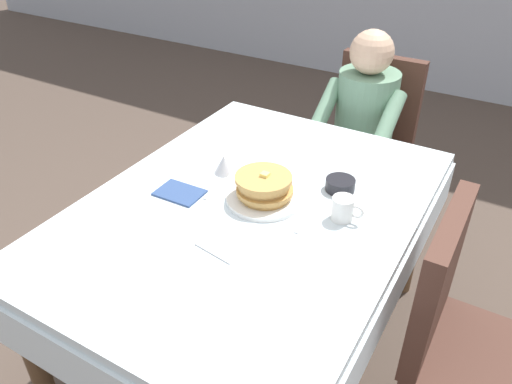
# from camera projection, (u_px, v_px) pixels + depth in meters

# --- Properties ---
(ground_plane) EXTENTS (14.00, 14.00, 0.00)m
(ground_plane) POSITION_uv_depth(u_px,v_px,m) (251.00, 343.00, 2.20)
(ground_plane) COLOR brown
(dining_table_main) EXTENTS (1.12, 1.52, 0.74)m
(dining_table_main) POSITION_uv_depth(u_px,v_px,m) (250.00, 225.00, 1.84)
(dining_table_main) COLOR silver
(dining_table_main) RESTS_ON ground
(chair_diner) EXTENTS (0.44, 0.45, 0.93)m
(chair_diner) POSITION_uv_depth(u_px,v_px,m) (369.00, 133.00, 2.73)
(chair_diner) COLOR #4C2D23
(chair_diner) RESTS_ON ground
(diner_person) EXTENTS (0.40, 0.43, 1.12)m
(diner_person) POSITION_uv_depth(u_px,v_px,m) (362.00, 121.00, 2.54)
(diner_person) COLOR gray
(diner_person) RESTS_ON ground
(chair_right_side) EXTENTS (0.45, 0.44, 0.93)m
(chair_right_side) POSITION_uv_depth(u_px,v_px,m) (460.00, 330.00, 1.58)
(chair_right_side) COLOR #4C2D23
(chair_right_side) RESTS_ON ground
(plate_breakfast) EXTENTS (0.28, 0.28, 0.02)m
(plate_breakfast) POSITION_uv_depth(u_px,v_px,m) (265.00, 198.00, 1.81)
(plate_breakfast) COLOR white
(plate_breakfast) RESTS_ON dining_table_main
(breakfast_stack) EXTENTS (0.21, 0.21, 0.10)m
(breakfast_stack) POSITION_uv_depth(u_px,v_px,m) (264.00, 186.00, 1.78)
(breakfast_stack) COLOR tan
(breakfast_stack) RESTS_ON plate_breakfast
(cup_coffee) EXTENTS (0.11, 0.08, 0.08)m
(cup_coffee) POSITION_uv_depth(u_px,v_px,m) (343.00, 209.00, 1.70)
(cup_coffee) COLOR white
(cup_coffee) RESTS_ON dining_table_main
(bowl_butter) EXTENTS (0.11, 0.11, 0.04)m
(bowl_butter) POSITION_uv_depth(u_px,v_px,m) (340.00, 185.00, 1.86)
(bowl_butter) COLOR black
(bowl_butter) RESTS_ON dining_table_main
(syrup_pitcher) EXTENTS (0.08, 0.08, 0.07)m
(syrup_pitcher) POSITION_uv_depth(u_px,v_px,m) (224.00, 164.00, 1.95)
(syrup_pitcher) COLOR silver
(syrup_pitcher) RESTS_ON dining_table_main
(fork_left_of_plate) EXTENTS (0.02, 0.18, 0.00)m
(fork_left_of_plate) POSITION_uv_depth(u_px,v_px,m) (218.00, 187.00, 1.88)
(fork_left_of_plate) COLOR silver
(fork_left_of_plate) RESTS_ON dining_table_main
(knife_right_of_plate) EXTENTS (0.02, 0.20, 0.00)m
(knife_right_of_plate) POSITION_uv_depth(u_px,v_px,m) (310.00, 218.00, 1.72)
(knife_right_of_plate) COLOR silver
(knife_right_of_plate) RESTS_ON dining_table_main
(spoon_near_edge) EXTENTS (0.15, 0.04, 0.00)m
(spoon_near_edge) POSITION_uv_depth(u_px,v_px,m) (213.00, 253.00, 1.57)
(spoon_near_edge) COLOR silver
(spoon_near_edge) RESTS_ON dining_table_main
(napkin_folded) EXTENTS (0.17, 0.12, 0.01)m
(napkin_folded) POSITION_uv_depth(u_px,v_px,m) (180.00, 193.00, 1.85)
(napkin_folded) COLOR #334C7F
(napkin_folded) RESTS_ON dining_table_main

